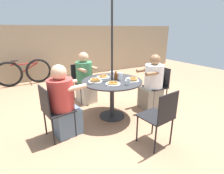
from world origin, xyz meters
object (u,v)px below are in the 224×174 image
diner_north (85,80)px  diner_east (64,104)px  pancake_plate_b (95,81)px  syrup_bottle (116,76)px  patio_chair_south (160,115)px  drinking_glass_b (128,81)px  patio_chair_east (53,109)px  pancake_plate_a (103,77)px  pancake_plate_c (132,80)px  patio_chair_north (81,79)px  pancake_plate_d (113,84)px  coffee_cup (112,74)px  bicycle (24,72)px  drinking_glass_a (120,76)px  diner_west (152,84)px  patio_table (112,87)px  patio_chair_west (158,84)px

diner_north → diner_east: bearing=44.5°
pancake_plate_b → syrup_bottle: bearing=-8.7°
patio_chair_south → drinking_glass_b: size_ratio=7.26×
syrup_bottle → patio_chair_east: bearing=-171.7°
pancake_plate_a → pancake_plate_c: pancake_plate_c is taller
patio_chair_north → pancake_plate_d: (0.08, -1.33, 0.25)m
coffee_cup → bicycle: coffee_cup is taller
pancake_plate_b → pancake_plate_c: size_ratio=1.00×
pancake_plate_c → pancake_plate_d: size_ratio=1.00×
patio_chair_south → drinking_glass_a: size_ratio=6.21×
syrup_bottle → drinking_glass_a: size_ratio=1.16×
pancake_plate_a → pancake_plate_b: 0.32m
pancake_plate_d → pancake_plate_c: bearing=0.9°
patio_chair_east → syrup_bottle: 1.25m
diner_east → coffee_cup: diner_east is taller
drinking_glass_b → bicycle: 3.73m
pancake_plate_a → pancake_plate_c: (0.35, -0.47, 0.01)m
patio_chair_north → diner_west: (1.14, -1.16, 0.02)m
pancake_plate_d → coffee_cup: (0.25, 0.47, 0.03)m
patio_chair_east → pancake_plate_b: bearing=97.7°
patio_chair_north → syrup_bottle: syrup_bottle is taller
drinking_glass_b → patio_table: bearing=106.4°
diner_east → pancake_plate_b: diner_east is taller
patio_chair_west → pancake_plate_a: bearing=78.0°
pancake_plate_b → pancake_plate_a: bearing=35.9°
patio_table → patio_chair_west: (1.13, -0.06, -0.10)m
diner_west → pancake_plate_c: size_ratio=4.55×
diner_west → pancake_plate_d: size_ratio=4.55×
pancake_plate_a → bicycle: (-1.21, 2.83, -0.36)m
patio_chair_west → drinking_glass_a: size_ratio=6.21×
drinking_glass_b → pancake_plate_a: bearing=104.0°
pancake_plate_a → pancake_plate_d: same height
pancake_plate_c → coffee_cup: coffee_cup is taller
patio_table → pancake_plate_d: 0.29m
diner_north → syrup_bottle: size_ratio=7.20×
patio_chair_west → drinking_glass_b: (-1.02, -0.31, 0.29)m
diner_north → patio_chair_east: (-0.96, -1.11, -0.02)m
patio_chair_south → pancake_plate_a: 1.41m
pancake_plate_b → coffee_cup: (0.45, 0.19, 0.03)m
patio_chair_west → patio_chair_east: bearing=95.6°
syrup_bottle → patio_chair_south: bearing=-88.4°
drinking_glass_a → pancake_plate_a: bearing=123.5°
patio_chair_east → pancake_plate_a: (1.07, 0.42, 0.25)m
pancake_plate_d → syrup_bottle: bearing=49.4°
diner_north → pancake_plate_a: (0.11, -0.69, 0.23)m
diner_east → pancake_plate_c: 1.27m
diner_west → bicycle: (-2.22, 3.13, -0.13)m
pancake_plate_b → drinking_glass_b: 0.60m
patio_table → diner_north: bearing=99.4°
patio_chair_west → pancake_plate_b: patio_chair_west is taller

